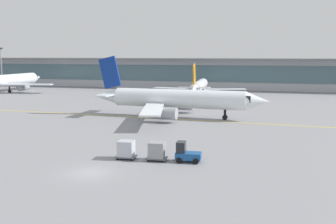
{
  "coord_description": "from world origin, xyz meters",
  "views": [
    {
      "loc": [
        15.96,
        -31.86,
        10.95
      ],
      "look_at": [
        2.36,
        19.29,
        3.0
      ],
      "focal_mm": 41.44,
      "sensor_mm": 36.0,
      "label": 1
    }
  ],
  "objects_px": {
    "gate_airplane_1": "(199,86)",
    "apron_light_mast_0": "(1,65)",
    "baggage_tug": "(186,153)",
    "cargo_dolly_lead": "(157,150)",
    "taxiing_regional_jet": "(177,99)",
    "cargo_dolly_trailing": "(126,149)",
    "gate_airplane_0": "(6,81)"
  },
  "relations": [
    {
      "from": "gate_airplane_0",
      "to": "gate_airplane_1",
      "type": "distance_m",
      "value": 56.16
    },
    {
      "from": "gate_airplane_1",
      "to": "cargo_dolly_lead",
      "type": "bearing_deg",
      "value": -177.26
    },
    {
      "from": "gate_airplane_1",
      "to": "apron_light_mast_0",
      "type": "height_order",
      "value": "apron_light_mast_0"
    },
    {
      "from": "taxiing_regional_jet",
      "to": "apron_light_mast_0",
      "type": "relative_size",
      "value": 2.46
    },
    {
      "from": "taxiing_regional_jet",
      "to": "cargo_dolly_trailing",
      "type": "relative_size",
      "value": 14.5
    },
    {
      "from": "cargo_dolly_lead",
      "to": "baggage_tug",
      "type": "bearing_deg",
      "value": -0.0
    },
    {
      "from": "baggage_tug",
      "to": "cargo_dolly_trailing",
      "type": "xyz_separation_m",
      "value": [
        -6.35,
        -0.47,
        0.16
      ]
    },
    {
      "from": "cargo_dolly_lead",
      "to": "apron_light_mast_0",
      "type": "relative_size",
      "value": 0.17
    },
    {
      "from": "baggage_tug",
      "to": "cargo_dolly_lead",
      "type": "distance_m",
      "value": 3.07
    },
    {
      "from": "gate_airplane_1",
      "to": "baggage_tug",
      "type": "relative_size",
      "value": 9.76
    },
    {
      "from": "cargo_dolly_lead",
      "to": "apron_light_mast_0",
      "type": "xyz_separation_m",
      "value": [
        -77.94,
        76.35,
        6.16
      ]
    },
    {
      "from": "baggage_tug",
      "to": "cargo_dolly_trailing",
      "type": "distance_m",
      "value": 6.37
    },
    {
      "from": "gate_airplane_1",
      "to": "apron_light_mast_0",
      "type": "relative_size",
      "value": 2.02
    },
    {
      "from": "gate_airplane_1",
      "to": "cargo_dolly_trailing",
      "type": "relative_size",
      "value": 11.9
    },
    {
      "from": "baggage_tug",
      "to": "cargo_dolly_trailing",
      "type": "bearing_deg",
      "value": 180.0
    },
    {
      "from": "taxiing_regional_jet",
      "to": "baggage_tug",
      "type": "relative_size",
      "value": 11.89
    },
    {
      "from": "gate_airplane_0",
      "to": "cargo_dolly_lead",
      "type": "bearing_deg",
      "value": -130.76
    },
    {
      "from": "gate_airplane_1",
      "to": "cargo_dolly_lead",
      "type": "distance_m",
      "value": 63.28
    },
    {
      "from": "gate_airplane_1",
      "to": "cargo_dolly_trailing",
      "type": "xyz_separation_m",
      "value": [
        3.75,
        -63.11,
        -1.56
      ]
    },
    {
      "from": "cargo_dolly_trailing",
      "to": "apron_light_mast_0",
      "type": "height_order",
      "value": "apron_light_mast_0"
    },
    {
      "from": "gate_airplane_1",
      "to": "taxiing_regional_jet",
      "type": "relative_size",
      "value": 0.82
    },
    {
      "from": "baggage_tug",
      "to": "apron_light_mast_0",
      "type": "bearing_deg",
      "value": 132.54
    },
    {
      "from": "gate_airplane_1",
      "to": "apron_light_mast_0",
      "type": "xyz_separation_m",
      "value": [
        -70.9,
        13.48,
        4.6
      ]
    },
    {
      "from": "gate_airplane_1",
      "to": "apron_light_mast_0",
      "type": "bearing_deg",
      "value": 75.59
    },
    {
      "from": "cargo_dolly_lead",
      "to": "cargo_dolly_trailing",
      "type": "bearing_deg",
      "value": -180.0
    },
    {
      "from": "cargo_dolly_trailing",
      "to": "gate_airplane_1",
      "type": "bearing_deg",
      "value": 89.17
    },
    {
      "from": "baggage_tug",
      "to": "cargo_dolly_trailing",
      "type": "relative_size",
      "value": 1.22
    },
    {
      "from": "gate_airplane_1",
      "to": "taxiing_regional_jet",
      "type": "xyz_separation_m",
      "value": [
        2.49,
        -35.46,
        0.57
      ]
    },
    {
      "from": "gate_airplane_1",
      "to": "cargo_dolly_lead",
      "type": "relative_size",
      "value": 11.9
    },
    {
      "from": "baggage_tug",
      "to": "cargo_dolly_lead",
      "type": "relative_size",
      "value": 1.22
    },
    {
      "from": "gate_airplane_0",
      "to": "apron_light_mast_0",
      "type": "distance_m",
      "value": 23.14
    },
    {
      "from": "taxiing_regional_jet",
      "to": "cargo_dolly_trailing",
      "type": "xyz_separation_m",
      "value": [
        1.26,
        -27.65,
        -2.13
      ]
    }
  ]
}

